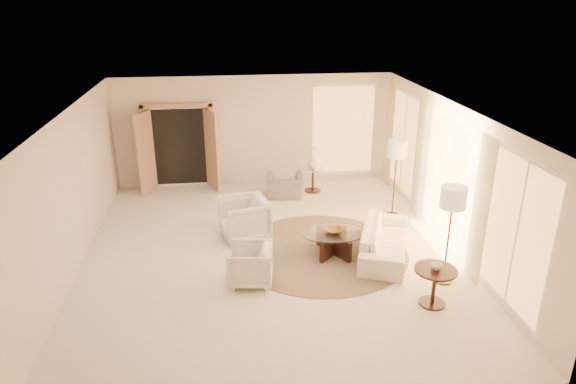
{
  "coord_description": "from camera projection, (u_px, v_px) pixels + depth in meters",
  "views": [
    {
      "loc": [
        -0.78,
        -8.75,
        4.73
      ],
      "look_at": [
        0.4,
        0.4,
        1.1
      ],
      "focal_mm": 32.0,
      "sensor_mm": 36.0,
      "label": 1
    }
  ],
  "objects": [
    {
      "name": "accent_chair",
      "position": [
        285.0,
        182.0,
        12.52
      ],
      "size": [
        0.91,
        0.64,
        0.75
      ],
      "primitive_type": "imported",
      "rotation": [
        0.0,
        0.0,
        3.04
      ],
      "color": "gray",
      "rests_on": "room"
    },
    {
      "name": "window_back_corner",
      "position": [
        343.0,
        130.0,
        13.33
      ],
      "size": [
        1.7,
        0.1,
        2.4
      ],
      "primitive_type": null,
      "color": "#F5AA62",
      "rests_on": "room"
    },
    {
      "name": "room",
      "position": [
        269.0,
        186.0,
        9.39
      ],
      "size": [
        7.04,
        8.04,
        2.83
      ],
      "color": "white",
      "rests_on": "ground"
    },
    {
      "name": "bowl",
      "position": [
        334.0,
        230.0,
        9.71
      ],
      "size": [
        0.4,
        0.4,
        0.08
      ],
      "primitive_type": "imported",
      "rotation": [
        0.0,
        0.0,
        0.19
      ],
      "color": "brown",
      "rests_on": "coffee_table"
    },
    {
      "name": "coffee_table",
      "position": [
        334.0,
        240.0,
        9.79
      ],
      "size": [
        1.36,
        1.36,
        0.46
      ],
      "rotation": [
        0.0,
        0.0,
        -0.1
      ],
      "color": "black",
      "rests_on": "room"
    },
    {
      "name": "end_table",
      "position": [
        435.0,
        280.0,
        8.15
      ],
      "size": [
        0.68,
        0.68,
        0.64
      ],
      "rotation": [
        0.0,
        0.0,
        -0.14
      ],
      "color": "black",
      "rests_on": "room"
    },
    {
      "name": "side_vase",
      "position": [
        313.0,
        163.0,
        12.72
      ],
      "size": [
        0.31,
        0.31,
        0.28
      ],
      "primitive_type": "imported",
      "rotation": [
        0.0,
        0.0,
        -0.17
      ],
      "color": "silver",
      "rests_on": "side_table"
    },
    {
      "name": "windows_right",
      "position": [
        446.0,
        178.0,
        9.91
      ],
      "size": [
        0.1,
        6.4,
        2.4
      ],
      "primitive_type": null,
      "color": "#F5AA62",
      "rests_on": "room"
    },
    {
      "name": "sofa",
      "position": [
        384.0,
        240.0,
        9.76
      ],
      "size": [
        1.49,
        2.22,
        0.6
      ],
      "primitive_type": "imported",
      "rotation": [
        0.0,
        0.0,
        1.21
      ],
      "color": "white",
      "rests_on": "room"
    },
    {
      "name": "floor_lamp_near",
      "position": [
        397.0,
        153.0,
        11.03
      ],
      "size": [
        0.42,
        0.42,
        1.74
      ],
      "rotation": [
        0.0,
        0.0,
        -0.35
      ],
      "color": "#312719",
      "rests_on": "room"
    },
    {
      "name": "side_table",
      "position": [
        313.0,
        177.0,
        12.86
      ],
      "size": [
        0.52,
        0.52,
        0.61
      ],
      "rotation": [
        0.0,
        0.0,
        0.16
      ],
      "color": "#312719",
      "rests_on": "room"
    },
    {
      "name": "armchair_left",
      "position": [
        244.0,
        217.0,
        10.39
      ],
      "size": [
        1.02,
        1.07,
        0.93
      ],
      "primitive_type": "imported",
      "rotation": [
        0.0,
        0.0,
        -1.35
      ],
      "color": "white",
      "rests_on": "room"
    },
    {
      "name": "french_doors",
      "position": [
        179.0,
        148.0,
        12.81
      ],
      "size": [
        1.95,
        0.66,
        2.16
      ],
      "color": "tan",
      "rests_on": "room"
    },
    {
      "name": "curtains_right",
      "position": [
        426.0,
        166.0,
        10.75
      ],
      "size": [
        0.06,
        5.2,
        2.6
      ],
      "primitive_type": null,
      "color": "beige",
      "rests_on": "room"
    },
    {
      "name": "armchair_right",
      "position": [
        250.0,
        263.0,
        8.81
      ],
      "size": [
        0.78,
        0.82,
        0.75
      ],
      "primitive_type": "imported",
      "rotation": [
        0.0,
        0.0,
        -1.71
      ],
      "color": "white",
      "rests_on": "room"
    },
    {
      "name": "floor_lamp_far",
      "position": [
        453.0,
        202.0,
        8.41
      ],
      "size": [
        0.43,
        0.43,
        1.76
      ],
      "rotation": [
        0.0,
        0.0,
        0.4
      ],
      "color": "#312719",
      "rests_on": "room"
    },
    {
      "name": "end_vase",
      "position": [
        437.0,
        265.0,
        8.05
      ],
      "size": [
        0.21,
        0.21,
        0.18
      ],
      "primitive_type": "imported",
      "rotation": [
        0.0,
        0.0,
        -0.22
      ],
      "color": "silver",
      "rests_on": "end_table"
    },
    {
      "name": "area_rug",
      "position": [
        321.0,
        251.0,
        9.98
      ],
      "size": [
        4.37,
        4.37,
        0.01
      ],
      "primitive_type": "cylinder",
      "rotation": [
        0.0,
        0.0,
        0.39
      ],
      "color": "#463626",
      "rests_on": "room"
    }
  ]
}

